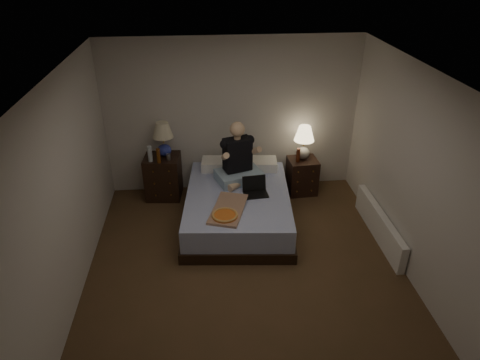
{
  "coord_description": "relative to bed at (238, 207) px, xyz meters",
  "views": [
    {
      "loc": [
        -0.46,
        -4.13,
        3.67
      ],
      "look_at": [
        0.0,
        0.9,
        0.85
      ],
      "focal_mm": 32.0,
      "sensor_mm": 36.0,
      "label": 1
    }
  ],
  "objects": [
    {
      "name": "radiator",
      "position": [
        1.94,
        -0.58,
        -0.05
      ],
      "size": [
        0.1,
        1.6,
        0.4
      ],
      "primitive_type": "cube",
      "color": "white",
      "rests_on": "floor"
    },
    {
      "name": "lamp_left",
      "position": [
        -1.08,
        0.88,
        0.74
      ],
      "size": [
        0.4,
        0.4,
        0.56
      ],
      "primitive_type": null,
      "rotation": [
        0.0,
        0.0,
        -0.32
      ],
      "color": "#2A369C",
      "rests_on": "nightstand_left"
    },
    {
      "name": "ceiling",
      "position": [
        0.01,
        -1.17,
        2.25
      ],
      "size": [
        4.0,
        4.5,
        0.0
      ],
      "primitive_type": "cube",
      "rotation": [
        3.14,
        0.0,
        0.0
      ],
      "color": "white",
      "rests_on": "ground"
    },
    {
      "name": "lamp_right",
      "position": [
        1.13,
        0.82,
        0.63
      ],
      "size": [
        0.38,
        0.38,
        0.56
      ],
      "primitive_type": null,
      "rotation": [
        0.0,
        0.0,
        0.22
      ],
      "color": "gray",
      "rests_on": "nightstand_right"
    },
    {
      "name": "bed",
      "position": [
        0.0,
        0.0,
        0.0
      ],
      "size": [
        1.64,
        2.09,
        0.49
      ],
      "primitive_type": "cube",
      "rotation": [
        0.0,
        0.0,
        -0.09
      ],
      "color": "#6075C1",
      "rests_on": "floor"
    },
    {
      "name": "wall_front",
      "position": [
        0.01,
        -3.42,
        1.0
      ],
      "size": [
        4.0,
        0.0,
        2.5
      ],
      "primitive_type": "cube",
      "rotation": [
        -1.57,
        0.0,
        0.0
      ],
      "color": "beige",
      "rests_on": "ground"
    },
    {
      "name": "water_bottle",
      "position": [
        -1.29,
        0.7,
        0.59
      ],
      "size": [
        0.07,
        0.07,
        0.25
      ],
      "primitive_type": "cylinder",
      "color": "silver",
      "rests_on": "nightstand_left"
    },
    {
      "name": "wall_left",
      "position": [
        -1.99,
        -1.17,
        1.0
      ],
      "size": [
        0.0,
        4.5,
        2.5
      ],
      "primitive_type": "cube",
      "rotation": [
        1.57,
        0.0,
        1.57
      ],
      "color": "beige",
      "rests_on": "ground"
    },
    {
      "name": "beer_bottle_left",
      "position": [
        -1.15,
        0.65,
        0.58
      ],
      "size": [
        0.06,
        0.06,
        0.23
      ],
      "primitive_type": "cylinder",
      "color": "#5F300D",
      "rests_on": "nightstand_left"
    },
    {
      "name": "pizza_box",
      "position": [
        -0.22,
        -0.64,
        0.29
      ],
      "size": [
        0.61,
        0.85,
        0.08
      ],
      "primitive_type": null,
      "rotation": [
        0.0,
        0.0,
        -0.31
      ],
      "color": "tan",
      "rests_on": "bed"
    },
    {
      "name": "laptop",
      "position": [
        0.25,
        -0.08,
        0.37
      ],
      "size": [
        0.37,
        0.31,
        0.24
      ],
      "primitive_type": null,
      "rotation": [
        0.0,
        0.0,
        0.1
      ],
      "color": "black",
      "rests_on": "bed"
    },
    {
      "name": "floor",
      "position": [
        0.01,
        -1.17,
        -0.25
      ],
      "size": [
        4.0,
        4.5,
        0.0
      ],
      "primitive_type": "cube",
      "color": "brown",
      "rests_on": "ground"
    },
    {
      "name": "person",
      "position": [
        0.05,
        0.36,
        0.71
      ],
      "size": [
        0.79,
        0.7,
        0.93
      ],
      "primitive_type": null,
      "rotation": [
        0.0,
        0.0,
        0.32
      ],
      "color": "black",
      "rests_on": "bed"
    },
    {
      "name": "nightstand_left",
      "position": [
        -1.13,
        0.85,
        0.11
      ],
      "size": [
        0.59,
        0.54,
        0.71
      ],
      "primitive_type": "cube",
      "rotation": [
        0.0,
        0.0,
        -0.09
      ],
      "color": "black",
      "rests_on": "floor"
    },
    {
      "name": "beer_bottle_right",
      "position": [
        1.03,
        0.71,
        0.46
      ],
      "size": [
        0.06,
        0.06,
        0.23
      ],
      "primitive_type": "cylinder",
      "color": "#541E0C",
      "rests_on": "nightstand_right"
    },
    {
      "name": "wall_right",
      "position": [
        2.01,
        -1.17,
        1.0
      ],
      "size": [
        0.0,
        4.5,
        2.5
      ],
      "primitive_type": "cube",
      "rotation": [
        1.57,
        0.0,
        -1.57
      ],
      "color": "beige",
      "rests_on": "ground"
    },
    {
      "name": "soda_can",
      "position": [
        -1.01,
        0.72,
        0.51
      ],
      "size": [
        0.07,
        0.07,
        0.1
      ],
      "primitive_type": "cylinder",
      "color": "#ABACA7",
      "rests_on": "nightstand_left"
    },
    {
      "name": "wall_back",
      "position": [
        0.01,
        1.08,
        1.0
      ],
      "size": [
        4.0,
        0.0,
        2.5
      ],
      "primitive_type": "cube",
      "rotation": [
        1.57,
        0.0,
        0.0
      ],
      "color": "beige",
      "rests_on": "ground"
    },
    {
      "name": "nightstand_right",
      "position": [
        1.13,
        0.77,
        0.05
      ],
      "size": [
        0.49,
        0.44,
        0.59
      ],
      "primitive_type": "cube",
      "rotation": [
        0.0,
        0.0,
        0.07
      ],
      "color": "black",
      "rests_on": "floor"
    }
  ]
}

